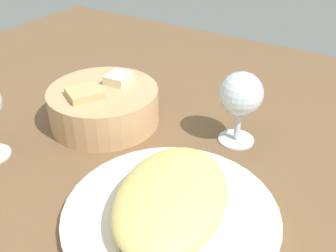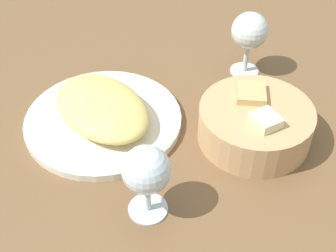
{
  "view_description": "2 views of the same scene",
  "coord_description": "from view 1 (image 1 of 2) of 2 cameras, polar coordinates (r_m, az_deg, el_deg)",
  "views": [
    {
      "loc": [
        -27.64,
        -27.3,
        37.37
      ],
      "look_at": [
        17.01,
        0.54,
        3.76
      ],
      "focal_mm": 42.2,
      "sensor_mm": 36.0,
      "label": 1
    },
    {
      "loc": [
        64.04,
        -22.61,
        55.64
      ],
      "look_at": [
        12.74,
        0.05,
        4.02
      ],
      "focal_mm": 49.61,
      "sensor_mm": 36.0,
      "label": 2
    }
  ],
  "objects": [
    {
      "name": "plate",
      "position": [
        0.52,
        0.41,
        -12.67
      ],
      "size": [
        27.68,
        27.68,
        1.4
      ],
      "primitive_type": "cylinder",
      "color": "silver",
      "rests_on": "ground_plane"
    },
    {
      "name": "wine_glass_near",
      "position": [
        0.63,
        10.46,
        4.15
      ],
      "size": [
        6.95,
        6.95,
        12.22
      ],
      "color": "silver",
      "rests_on": "ground_plane"
    },
    {
      "name": "bread_basket",
      "position": [
        0.7,
        -9.3,
        2.98
      ],
      "size": [
        19.06,
        19.06,
        8.06
      ],
      "color": "tan",
      "rests_on": "ground_plane"
    },
    {
      "name": "ground_plane",
      "position": [
        0.55,
        -9.22,
        -12.63
      ],
      "size": [
        140.0,
        140.0,
        2.0
      ],
      "primitive_type": "cube",
      "color": "brown"
    },
    {
      "name": "lettuce_garnish",
      "position": [
        0.46,
        -4.62,
        -16.8
      ],
      "size": [
        3.86,
        3.86,
        1.57
      ],
      "primitive_type": "cone",
      "color": "#3C7C2F",
      "rests_on": "plate"
    },
    {
      "name": "omelette",
      "position": [
        0.5,
        0.43,
        -10.21
      ],
      "size": [
        23.4,
        18.44,
        4.66
      ],
      "primitive_type": "ellipsoid",
      "rotation": [
        0.0,
        0.0,
        0.26
      ],
      "color": "#E2CC70",
      "rests_on": "plate"
    }
  ]
}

